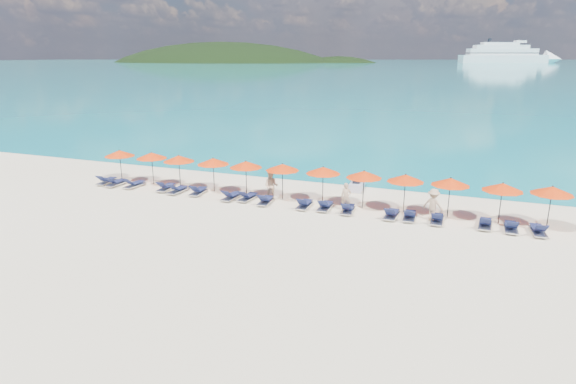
% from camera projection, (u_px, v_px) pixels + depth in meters
% --- Properties ---
extents(ground, '(1400.00, 1400.00, 0.00)m').
position_uv_depth(ground, '(267.00, 229.00, 24.88)').
color(ground, beige).
extents(sea, '(1600.00, 1300.00, 0.01)m').
position_uv_depth(sea, '(472.00, 62.00, 617.04)').
color(sea, '#1FA9B2').
rests_on(sea, ground).
extents(headland_main, '(374.00, 242.00, 126.50)m').
position_uv_depth(headland_main, '(221.00, 93.00, 623.70)').
color(headland_main, black).
rests_on(headland_main, ground).
extents(headland_small, '(162.00, 126.00, 85.50)m').
position_uv_depth(headland_small, '(337.00, 92.00, 588.86)').
color(headland_small, black).
rests_on(headland_small, ground).
extents(cruise_ship, '(117.87, 61.35, 33.19)m').
position_uv_depth(cruise_ship, '(512.00, 55.00, 563.60)').
color(cruise_ship, white).
rests_on(cruise_ship, ground).
extents(jetski, '(1.01, 2.27, 0.79)m').
position_uv_depth(jetski, '(357.00, 185.00, 32.19)').
color(jetski, silver).
rests_on(jetski, ground).
extents(beachgoer_a, '(0.66, 0.49, 1.64)m').
position_uv_depth(beachgoer_a, '(346.00, 197.00, 27.60)').
color(beachgoer_a, tan).
rests_on(beachgoer_a, ground).
extents(beachgoer_b, '(0.95, 0.64, 1.82)m').
position_uv_depth(beachgoer_b, '(271.00, 186.00, 29.61)').
color(beachgoer_b, tan).
rests_on(beachgoer_b, ground).
extents(beachgoer_c, '(1.25, 0.82, 1.78)m').
position_uv_depth(beachgoer_c, '(433.00, 205.00, 25.95)').
color(beachgoer_c, tan).
rests_on(beachgoer_c, ground).
extents(umbrella_0, '(2.10, 2.10, 2.28)m').
position_uv_depth(umbrella_0, '(120.00, 153.00, 33.85)').
color(umbrella_0, black).
rests_on(umbrella_0, ground).
extents(umbrella_1, '(2.10, 2.10, 2.28)m').
position_uv_depth(umbrella_1, '(152.00, 156.00, 33.07)').
color(umbrella_1, black).
rests_on(umbrella_1, ground).
extents(umbrella_2, '(2.10, 2.10, 2.28)m').
position_uv_depth(umbrella_2, '(179.00, 159.00, 32.12)').
color(umbrella_2, black).
rests_on(umbrella_2, ground).
extents(umbrella_3, '(2.10, 2.10, 2.28)m').
position_uv_depth(umbrella_3, '(213.00, 161.00, 31.27)').
color(umbrella_3, black).
rests_on(umbrella_3, ground).
extents(umbrella_4, '(2.10, 2.10, 2.28)m').
position_uv_depth(umbrella_4, '(246.00, 164.00, 30.39)').
color(umbrella_4, black).
rests_on(umbrella_4, ground).
extents(umbrella_5, '(2.10, 2.10, 2.28)m').
position_uv_depth(umbrella_5, '(282.00, 167.00, 29.62)').
color(umbrella_5, black).
rests_on(umbrella_5, ground).
extents(umbrella_6, '(2.10, 2.10, 2.28)m').
position_uv_depth(umbrella_6, '(323.00, 170.00, 28.83)').
color(umbrella_6, black).
rests_on(umbrella_6, ground).
extents(umbrella_7, '(2.10, 2.10, 2.28)m').
position_uv_depth(umbrella_7, '(364.00, 174.00, 27.84)').
color(umbrella_7, black).
rests_on(umbrella_7, ground).
extents(umbrella_8, '(2.10, 2.10, 2.28)m').
position_uv_depth(umbrella_8, '(406.00, 178.00, 26.99)').
color(umbrella_8, black).
rests_on(umbrella_8, ground).
extents(umbrella_9, '(2.10, 2.10, 2.28)m').
position_uv_depth(umbrella_9, '(451.00, 182.00, 26.23)').
color(umbrella_9, black).
rests_on(umbrella_9, ground).
extents(umbrella_10, '(2.10, 2.10, 2.28)m').
position_uv_depth(umbrella_10, '(503.00, 187.00, 25.17)').
color(umbrella_10, black).
rests_on(umbrella_10, ground).
extents(umbrella_11, '(2.10, 2.10, 2.28)m').
position_uv_depth(umbrella_11, '(552.00, 190.00, 24.54)').
color(umbrella_11, black).
rests_on(umbrella_11, ground).
extents(lounger_0, '(0.75, 1.74, 0.66)m').
position_uv_depth(lounger_0, '(106.00, 181.00, 33.53)').
color(lounger_0, silver).
rests_on(lounger_0, ground).
extents(lounger_1, '(0.67, 1.72, 0.66)m').
position_uv_depth(lounger_1, '(116.00, 183.00, 33.04)').
color(lounger_1, silver).
rests_on(lounger_1, ground).
extents(lounger_2, '(0.76, 1.75, 0.66)m').
position_uv_depth(lounger_2, '(134.00, 184.00, 32.65)').
color(lounger_2, silver).
rests_on(lounger_2, ground).
extents(lounger_3, '(0.77, 1.75, 0.66)m').
position_uv_depth(lounger_3, '(166.00, 187.00, 31.90)').
color(lounger_3, silver).
rests_on(lounger_3, ground).
extents(lounger_4, '(0.71, 1.73, 0.66)m').
position_uv_depth(lounger_4, '(178.00, 189.00, 31.34)').
color(lounger_4, silver).
rests_on(lounger_4, ground).
extents(lounger_5, '(0.78, 1.75, 0.66)m').
position_uv_depth(lounger_5, '(198.00, 191.00, 30.99)').
color(lounger_5, silver).
rests_on(lounger_5, ground).
extents(lounger_6, '(0.72, 1.73, 0.66)m').
position_uv_depth(lounger_6, '(231.00, 196.00, 29.87)').
color(lounger_6, silver).
rests_on(lounger_6, ground).
extents(lounger_7, '(0.77, 1.75, 0.66)m').
position_uv_depth(lounger_7, '(248.00, 197.00, 29.74)').
color(lounger_7, silver).
rests_on(lounger_7, ground).
extents(lounger_8, '(0.78, 1.75, 0.66)m').
position_uv_depth(lounger_8, '(266.00, 200.00, 29.01)').
color(lounger_8, silver).
rests_on(lounger_8, ground).
extents(lounger_9, '(0.67, 1.72, 0.66)m').
position_uv_depth(lounger_9, '(304.00, 204.00, 28.26)').
color(lounger_9, silver).
rests_on(lounger_9, ground).
extents(lounger_10, '(0.67, 1.72, 0.66)m').
position_uv_depth(lounger_10, '(325.00, 206.00, 27.93)').
color(lounger_10, silver).
rests_on(lounger_10, ground).
extents(lounger_11, '(0.74, 1.74, 0.66)m').
position_uv_depth(lounger_11, '(348.00, 209.00, 27.39)').
color(lounger_11, silver).
rests_on(lounger_11, ground).
extents(lounger_12, '(0.71, 1.73, 0.66)m').
position_uv_depth(lounger_12, '(391.00, 214.00, 26.50)').
color(lounger_12, silver).
rests_on(lounger_12, ground).
extents(lounger_13, '(0.70, 1.73, 0.66)m').
position_uv_depth(lounger_13, '(410.00, 215.00, 26.25)').
color(lounger_13, silver).
rests_on(lounger_13, ground).
extents(lounger_14, '(0.63, 1.71, 0.66)m').
position_uv_depth(lounger_14, '(437.00, 219.00, 25.73)').
color(lounger_14, silver).
rests_on(lounger_14, ground).
extents(lounger_15, '(0.71, 1.73, 0.66)m').
position_uv_depth(lounger_15, '(485.00, 223.00, 25.01)').
color(lounger_15, silver).
rests_on(lounger_15, ground).
extents(lounger_16, '(0.64, 1.71, 0.66)m').
position_uv_depth(lounger_16, '(511.00, 227.00, 24.53)').
color(lounger_16, silver).
rests_on(lounger_16, ground).
extents(lounger_17, '(0.79, 1.75, 0.66)m').
position_uv_depth(lounger_17, '(538.00, 230.00, 24.08)').
color(lounger_17, silver).
rests_on(lounger_17, ground).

